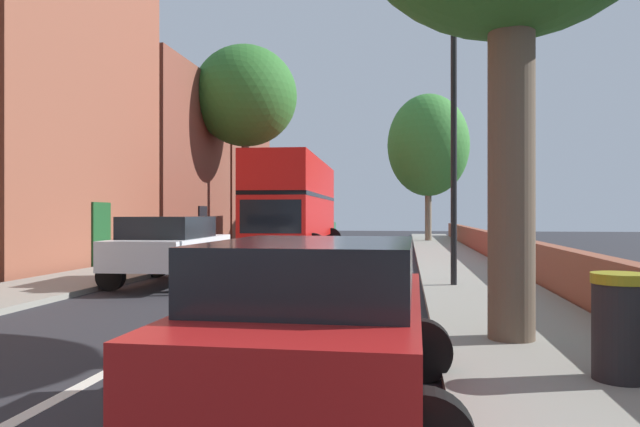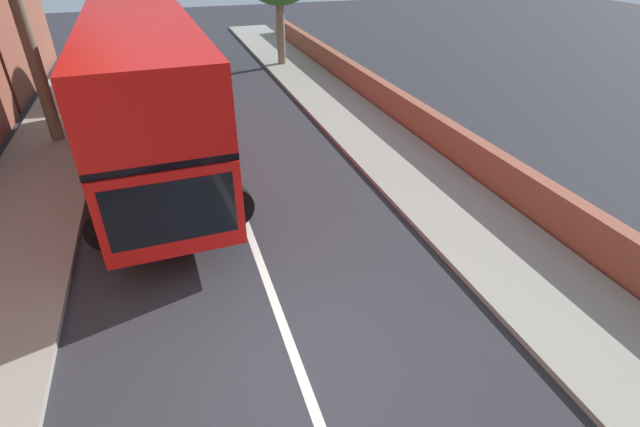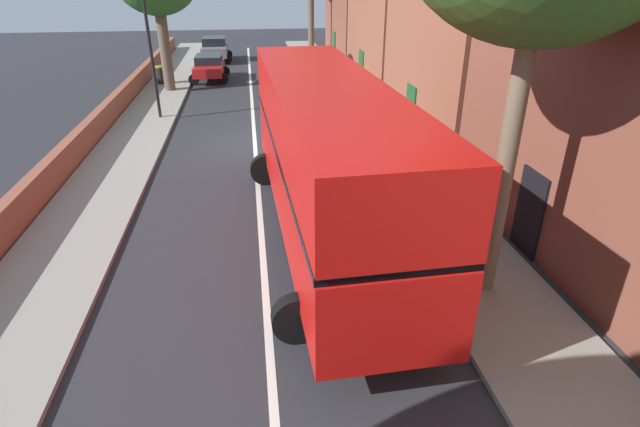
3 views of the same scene
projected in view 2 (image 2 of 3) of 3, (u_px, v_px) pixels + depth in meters
name	position (u px, v px, depth m)	size (l,w,h in m)	color
ground_plane	(298.00, 366.00, 7.25)	(84.00, 84.00, 0.00)	#28282D
road_centre_line	(298.00, 366.00, 7.25)	(0.16, 54.00, 0.01)	silver
sidewalk_right	(555.00, 296.00, 8.54)	(2.60, 60.00, 0.12)	gray
boundary_wall_right	(628.00, 261.00, 8.72)	(0.36, 54.00, 1.03)	brown
double_decker_bus	(147.00, 84.00, 12.24)	(3.85, 11.50, 4.06)	red
parked_car_green_left_3	(132.00, 46.00, 22.96)	(2.50, 4.31, 1.72)	#1E6038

